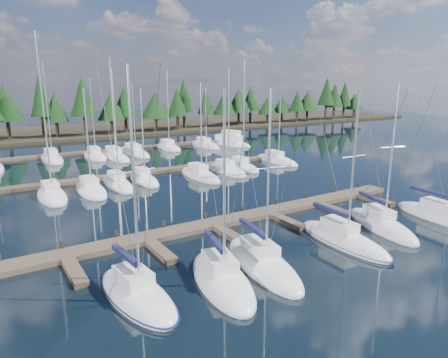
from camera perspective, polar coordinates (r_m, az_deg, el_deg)
ground at (r=44.96m, az=-9.59°, el=-2.10°), size 260.00×260.00×0.00m
far_shore at (r=102.08m, az=-22.89°, el=6.08°), size 220.00×30.00×0.60m
main_dock at (r=34.12m, az=-1.26°, el=-6.75°), size 44.00×6.13×0.90m
back_docks at (r=63.00m, az=-16.55°, el=2.29°), size 50.00×21.80×0.40m
front_sailboat_1 at (r=24.37m, az=-12.33°, el=-15.79°), size 3.71×8.33×13.82m
front_sailboat_2 at (r=25.42m, az=-0.32°, el=-14.15°), size 4.73×8.70×12.65m
front_sailboat_3 at (r=27.57m, az=5.52°, el=-11.87°), size 4.40×9.50×12.59m
front_sailboat_4 at (r=32.56m, az=16.59°, el=-8.26°), size 3.06×9.36×12.51m
front_sailboat_5 at (r=36.72m, az=21.50°, el=-6.10°), size 5.01×9.14×12.81m
front_sailboat_6 at (r=41.00m, az=28.80°, el=-4.82°), size 3.40×9.94×13.59m
back_sailboat_rows at (r=59.15m, az=-15.08°, el=1.72°), size 47.31×32.98×17.71m
motor_yacht_right at (r=77.89m, az=0.79°, el=5.23°), size 6.49×10.12×4.81m
tree_line at (r=91.18m, az=-24.83°, el=9.61°), size 184.62×11.84×13.15m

